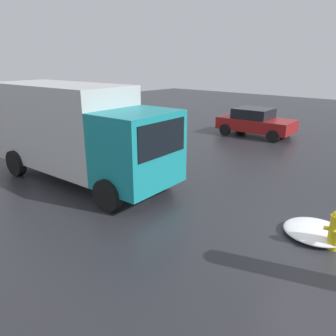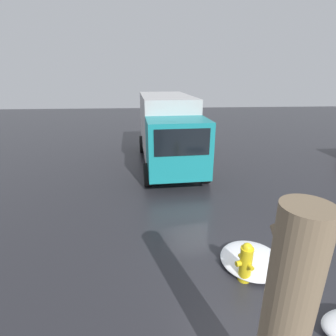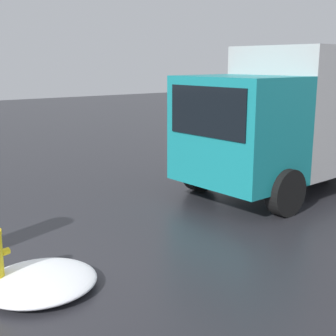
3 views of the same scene
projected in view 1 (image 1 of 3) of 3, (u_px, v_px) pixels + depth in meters
name	position (u px, v px, depth m)	size (l,w,h in m)	color
ground_plane	(332.00, 248.00, 7.10)	(60.00, 60.00, 0.00)	#28282D
fire_hydrant	(335.00, 230.00, 6.95)	(0.46, 0.37, 0.90)	yellow
delivery_truck	(76.00, 130.00, 10.75)	(7.13, 2.90, 3.15)	teal
parked_car	(255.00, 122.00, 17.53)	(3.98, 2.25, 1.44)	maroon
snow_pile_curbside	(316.00, 231.00, 7.60)	(1.44, 1.39, 0.21)	white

